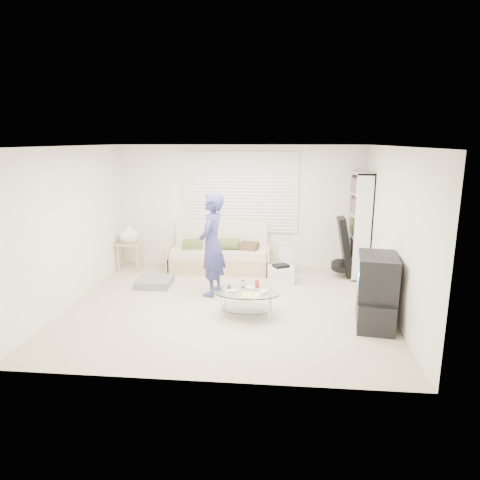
# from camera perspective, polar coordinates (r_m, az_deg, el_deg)

# --- Properties ---
(ground) EXTENTS (5.00, 5.00, 0.00)m
(ground) POSITION_cam_1_polar(r_m,az_deg,el_deg) (6.97, -1.68, -8.63)
(ground) COLOR #B3A68B
(ground) RESTS_ON ground
(room_shell) EXTENTS (5.02, 4.52, 2.51)m
(room_shell) POSITION_cam_1_polar(r_m,az_deg,el_deg) (7.01, -1.29, 5.32)
(room_shell) COLOR silver
(room_shell) RESTS_ON ground
(window_blinds) EXTENTS (2.32, 0.08, 1.62)m
(window_blinds) POSITION_cam_1_polar(r_m,az_deg,el_deg) (8.72, 0.05, 6.34)
(window_blinds) COLOR silver
(window_blinds) RESTS_ON ground
(futon_sofa) EXTENTS (2.03, 0.82, 0.99)m
(futon_sofa) POSITION_cam_1_polar(r_m,az_deg,el_deg) (8.68, -2.68, -1.95)
(futon_sofa) COLOR tan
(futon_sofa) RESTS_ON ground
(grey_floor_pillow) EXTENTS (0.61, 0.61, 0.14)m
(grey_floor_pillow) POSITION_cam_1_polar(r_m,az_deg,el_deg) (7.98, -11.30, -5.50)
(grey_floor_pillow) COLOR slate
(grey_floor_pillow) RESTS_ON ground
(side_table) EXTENTS (0.49, 0.40, 0.98)m
(side_table) POSITION_cam_1_polar(r_m,az_deg,el_deg) (8.92, -14.58, 0.68)
(side_table) COLOR tan
(side_table) RESTS_ON ground
(bookshelf) EXTENTS (0.32, 0.84, 2.01)m
(bookshelf) POSITION_cam_1_polar(r_m,az_deg,el_deg) (8.49, 15.58, 1.93)
(bookshelf) COLOR white
(bookshelf) RESTS_ON ground
(guitar_case) EXTENTS (0.42, 0.43, 1.15)m
(guitar_case) POSITION_cam_1_polar(r_m,az_deg,el_deg) (8.43, 13.76, -1.48)
(guitar_case) COLOR black
(guitar_case) RESTS_ON ground
(floor_fan) EXTENTS (0.35, 0.23, 0.57)m
(floor_fan) POSITION_cam_1_polar(r_m,az_deg,el_deg) (8.41, 6.30, -2.47)
(floor_fan) COLOR white
(floor_fan) RESTS_ON ground
(storage_bin) EXTENTS (0.51, 0.37, 0.34)m
(storage_bin) POSITION_cam_1_polar(r_m,az_deg,el_deg) (8.01, 5.46, -4.56)
(storage_bin) COLOR white
(storage_bin) RESTS_ON ground
(tv_unit) EXTENTS (0.64, 1.01, 1.02)m
(tv_unit) POSITION_cam_1_polar(r_m,az_deg,el_deg) (6.41, 17.69, -6.51)
(tv_unit) COLOR black
(tv_unit) RESTS_ON ground
(coffee_table) EXTENTS (1.06, 0.70, 0.50)m
(coffee_table) POSITION_cam_1_polar(r_m,az_deg,el_deg) (6.47, 0.90, -7.45)
(coffee_table) COLOR silver
(coffee_table) RESTS_ON ground
(standing_person) EXTENTS (0.52, 0.70, 1.75)m
(standing_person) POSITION_cam_1_polar(r_m,az_deg,el_deg) (7.19, -3.76, -0.63)
(standing_person) COLOR navy
(standing_person) RESTS_ON ground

